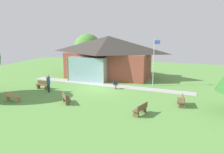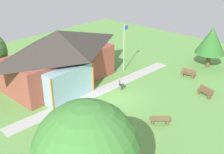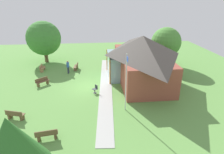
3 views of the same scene
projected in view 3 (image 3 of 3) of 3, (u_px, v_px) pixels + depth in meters
The scene contains 14 objects.
ground_plane at pixel (89, 87), 20.98m from camera, with size 44.00×44.00×0.00m, color #609947.
pavilion at pixel (140, 58), 21.73m from camera, with size 11.20×6.82×5.27m.
footpath at pixel (106, 86), 21.15m from camera, with size 18.87×1.30×0.03m, color #ADADA8.
flagpole at pixel (126, 80), 15.66m from camera, with size 0.64×0.08×5.10m.
bench_mid_left at pixel (76, 67), 25.93m from camera, with size 1.53×0.56×0.84m.
bench_front_center at pixel (42, 82), 21.32m from camera, with size 1.32×1.42×0.84m.
bench_lawn_far_right at pixel (47, 135), 13.11m from camera, with size 0.66×1.55×0.84m.
bench_front_right at pixel (15, 115), 15.31m from camera, with size 0.86×1.56×0.84m.
bench_front_left at pixel (42, 68), 25.44m from camera, with size 1.50×0.44×0.84m.
patio_chair_lawn_spare at pixel (95, 89), 19.57m from camera, with size 0.61×0.61×0.86m.
visitor_strolling_lawn at pixel (68, 66), 24.38m from camera, with size 0.34×0.34×1.74m.
tree_behind_pavilion_left at pixel (166, 42), 26.47m from camera, with size 4.12×4.12×5.42m.
tree_lawn_corner at pixel (44, 38), 27.88m from camera, with size 4.96×4.96×6.07m.
tree_far_east at pixel (12, 146), 8.43m from camera, with size 3.22×3.22×4.55m.
Camera 3 is at (19.08, 0.69, 9.15)m, focal length 30.54 mm.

